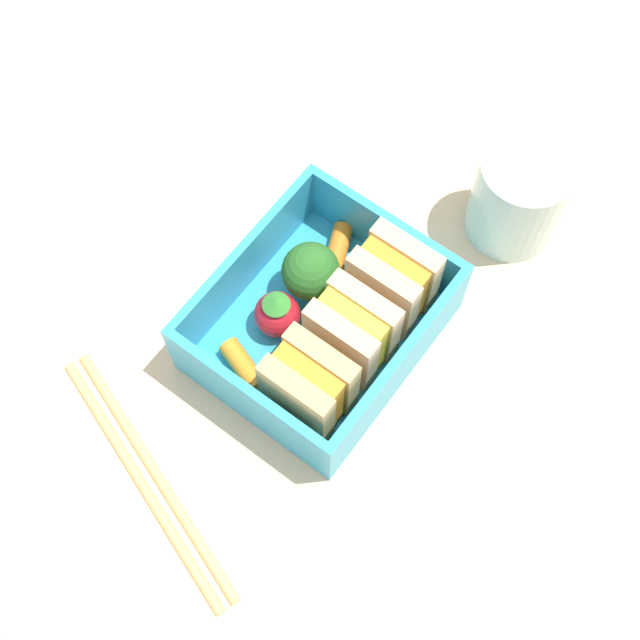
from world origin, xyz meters
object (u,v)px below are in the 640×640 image
at_px(sandwich_center_left, 352,332).
at_px(drinking_glass, 518,197).
at_px(sandwich_center, 309,386).
at_px(strawberry_far_left, 277,314).
at_px(carrot_stick_left, 243,365).
at_px(broccoli_floret, 311,272).
at_px(carrot_stick_far_left, 336,255).
at_px(sandwich_left, 392,281).
at_px(chopstick_pair, 147,477).

distance_m(sandwich_center_left, drinking_glass, 0.16).
bearing_deg(sandwich_center, strawberry_far_left, -122.09).
bearing_deg(carrot_stick_left, broccoli_floret, 179.55).
bearing_deg(carrot_stick_far_left, sandwich_center, 26.89).
height_order(sandwich_left, chopstick_pair, sandwich_left).
bearing_deg(strawberry_far_left, carrot_stick_left, 2.44).
bearing_deg(carrot_stick_far_left, sandwich_center_left, 44.31).
xyz_separation_m(sandwich_center_left, drinking_glass, (-0.15, 0.03, -0.01)).
relative_size(carrot_stick_far_left, carrot_stick_left, 1.27).
xyz_separation_m(broccoli_floret, strawberry_far_left, (0.03, -0.00, -0.01)).
relative_size(broccoli_floret, strawberry_far_left, 1.28).
xyz_separation_m(carrot_stick_far_left, broccoli_floret, (0.03, -0.00, 0.02)).
height_order(sandwich_center, drinking_glass, drinking_glass).
xyz_separation_m(carrot_stick_left, drinking_glass, (-0.21, 0.08, 0.02)).
bearing_deg(chopstick_pair, sandwich_center, 151.59).
distance_m(carrot_stick_left, drinking_glass, 0.22).
xyz_separation_m(carrot_stick_left, chopstick_pair, (0.09, -0.01, -0.02)).
height_order(broccoli_floret, drinking_glass, drinking_glass).
relative_size(strawberry_far_left, drinking_glass, 0.50).
bearing_deg(broccoli_floret, carrot_stick_far_left, 179.78).
distance_m(sandwich_center_left, chopstick_pair, 0.16).
distance_m(sandwich_center_left, carrot_stick_left, 0.08).
height_order(sandwich_left, broccoli_floret, sandwich_left).
height_order(carrot_stick_far_left, strawberry_far_left, strawberry_far_left).
bearing_deg(carrot_stick_far_left, drinking_glass, 142.76).
bearing_deg(carrot_stick_left, sandwich_center_left, 137.74).
distance_m(carrot_stick_far_left, carrot_stick_left, 0.10).
height_order(sandwich_center_left, chopstick_pair, sandwich_center_left).
distance_m(broccoli_floret, carrot_stick_left, 0.08).
distance_m(carrot_stick_left, chopstick_pair, 0.09).
bearing_deg(broccoli_floret, chopstick_pair, -2.18).
bearing_deg(carrot_stick_left, chopstick_pair, -3.55).
height_order(sandwich_center, broccoli_floret, sandwich_center).
bearing_deg(broccoli_floret, sandwich_left, 117.77).
bearing_deg(drinking_glass, sandwich_center, -8.94).
relative_size(sandwich_center_left, strawberry_far_left, 1.65).
xyz_separation_m(sandwich_center, chopstick_pair, (0.10, -0.05, -0.04)).
distance_m(broccoli_floret, chopstick_pair, 0.17).
height_order(broccoli_floret, strawberry_far_left, broccoli_floret).
bearing_deg(sandwich_left, drinking_glass, 163.84).
xyz_separation_m(sandwich_center_left, sandwich_center, (0.05, 0.00, 0.00)).
bearing_deg(sandwich_center, chopstick_pair, -28.41).
bearing_deg(strawberry_far_left, broccoli_floret, 176.17).
height_order(sandwich_center_left, broccoli_floret, sandwich_center_left).
distance_m(strawberry_far_left, drinking_glass, 0.18).
distance_m(sandwich_left, carrot_stick_left, 0.11).
bearing_deg(carrot_stick_far_left, strawberry_far_left, -2.17).
height_order(sandwich_center, carrot_stick_left, sandwich_center).
bearing_deg(strawberry_far_left, sandwich_center, 57.91).
distance_m(sandwich_left, sandwich_center, 0.09).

